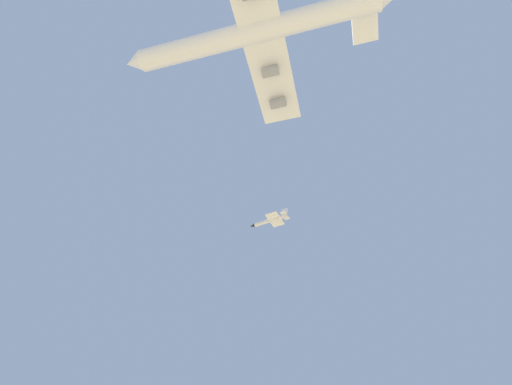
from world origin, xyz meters
TOP-DOWN VIEW (x-y plane):
  - carrier_jet at (16.51, 33.69)m, footprint 65.68×55.84m
  - chase_jet_left_wing at (-12.58, -20.72)m, footprint 12.07×13.50m

SIDE VIEW (x-z plane):
  - chase_jet_left_wing at x=-12.58m, z-range 89.06..93.06m
  - carrier_jet at x=16.51m, z-range 98.91..117.09m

